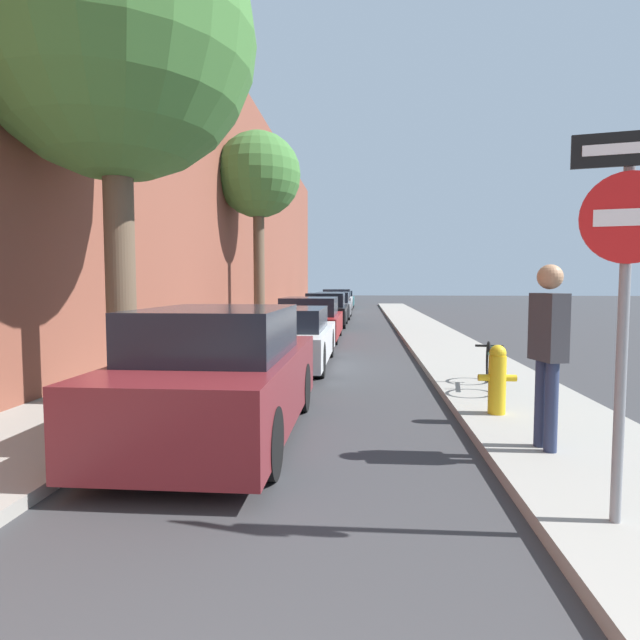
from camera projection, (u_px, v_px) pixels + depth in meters
name	position (u px, v px, depth m)	size (l,w,h in m)	color
ground_plane	(342.00, 338.00, 16.50)	(120.00, 120.00, 0.00)	#333335
sidewalk_left	(253.00, 336.00, 16.73)	(2.00, 52.00, 0.12)	gray
sidewalk_right	(434.00, 337.00, 16.25)	(2.00, 52.00, 0.12)	gray
building_facade_left	(210.00, 193.00, 16.52)	(0.70, 52.00, 9.28)	brown
parked_car_maroon	(221.00, 376.00, 5.83)	(1.70, 4.00, 1.48)	black
parked_car_white	(286.00, 338.00, 10.91)	(1.83, 4.37, 1.24)	black
parked_car_red	(310.00, 320.00, 16.02)	(1.84, 4.24, 1.32)	black
parked_car_black	(326.00, 310.00, 21.16)	(1.69, 3.97, 1.37)	black
parked_car_grey	(333.00, 306.00, 26.04)	(1.77, 4.62, 1.32)	black
parked_car_silver	(337.00, 301.00, 32.03)	(1.83, 4.53, 1.40)	black
parked_car_teal	(341.00, 299.00, 37.71)	(1.87, 4.32, 1.23)	black
street_tree_near	(114.00, 38.00, 6.75)	(3.73, 3.73, 6.74)	brown
street_tree_far	(258.00, 177.00, 17.34)	(2.86, 2.86, 6.72)	brown
fire_hydrant	(497.00, 378.00, 6.44)	(0.47, 0.21, 0.87)	gold
traffic_sign_post	(626.00, 268.00, 3.39)	(0.71, 0.18, 2.61)	gray
pedestrian	(548.00, 342.00, 5.01)	(0.29, 0.42, 1.82)	#283351
bicycle	(491.00, 365.00, 8.09)	(0.44, 1.64, 0.68)	black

